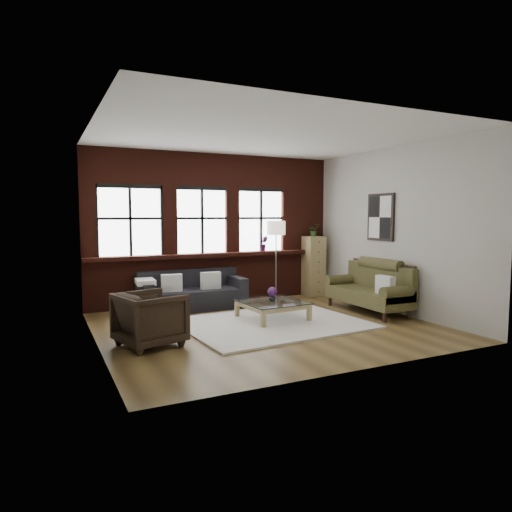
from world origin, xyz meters
name	(u,v)px	position (x,y,z in m)	size (l,w,h in m)	color
floor	(266,326)	(0.00, 0.00, 0.00)	(5.50, 5.50, 0.00)	brown
ceiling	(266,136)	(0.00, 0.00, 3.20)	(5.50, 5.50, 0.00)	white
wall_back	(214,229)	(0.00, 2.50, 1.60)	(5.50, 5.50, 0.00)	#B7B5AB
wall_front	(361,240)	(0.00, -2.50, 1.60)	(5.50, 5.50, 0.00)	#B7B5AB
wall_left	(94,236)	(-2.75, 0.00, 1.60)	(5.00, 5.00, 0.00)	#B7B5AB
wall_right	(392,230)	(2.75, 0.00, 1.60)	(5.00, 5.00, 0.00)	#B7B5AB
brick_backwall	(215,229)	(0.00, 2.44, 1.60)	(5.50, 0.12, 3.20)	#441810
sill_ledge	(217,255)	(0.00, 2.35, 1.04)	(5.50, 0.30, 0.08)	#441810
window_left	(130,222)	(-1.80, 2.45, 1.75)	(1.38, 0.10, 1.50)	black
window_mid	(202,222)	(-0.30, 2.45, 1.75)	(1.38, 0.10, 1.50)	black
window_right	(260,221)	(1.10, 2.45, 1.75)	(1.38, 0.10, 1.50)	black
wall_poster	(381,217)	(2.72, 0.30, 1.85)	(0.05, 0.74, 0.94)	black
shag_rug	(272,323)	(0.15, 0.06, 0.02)	(3.05, 2.40, 0.03)	silver
dark_sofa	(193,290)	(-0.70, 1.90, 0.38)	(2.11, 0.86, 0.77)	black
pillow_a	(172,283)	(-1.15, 1.80, 0.57)	(0.40, 0.14, 0.34)	silver
pillow_b	(211,280)	(-0.34, 1.80, 0.57)	(0.40, 0.14, 0.34)	silver
vintage_settee	(368,286)	(2.30, 0.15, 0.51)	(0.85, 1.92, 1.02)	#45401F
pillow_settee	(385,285)	(2.22, -0.44, 0.62)	(0.14, 0.38, 0.34)	silver
armchair	(150,319)	(-2.05, -0.34, 0.39)	(0.84, 0.87, 0.79)	black
coffee_table	(272,311)	(0.29, 0.32, 0.17)	(1.06, 1.06, 0.36)	#9F8A56
vase	(272,298)	(0.29, 0.32, 0.41)	(0.13, 0.13, 0.14)	#B2B2B2
flowers	(272,292)	(0.29, 0.32, 0.52)	(0.18, 0.18, 0.18)	#4D1E5A
drawer_chest	(313,266)	(2.36, 2.19, 0.70)	(0.43, 0.43, 1.40)	#9F8A56
potted_plant_top	(314,230)	(2.36, 2.19, 1.54)	(0.27, 0.23, 0.29)	#2D5923
floor_lamp	(276,258)	(1.24, 1.96, 0.96)	(0.40, 0.40, 1.91)	#A5A5A8
sill_plant	(264,244)	(1.12, 2.32, 1.25)	(0.19, 0.15, 0.34)	#4D1E5A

